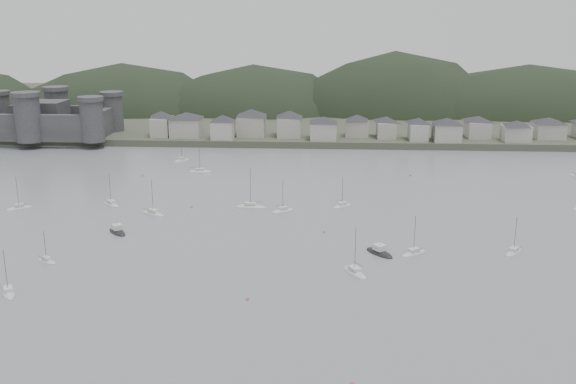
{
  "coord_description": "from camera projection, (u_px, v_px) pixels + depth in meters",
  "views": [
    {
      "loc": [
        11.0,
        -110.68,
        56.77
      ],
      "look_at": [
        0.0,
        75.0,
        6.0
      ],
      "focal_mm": 40.22,
      "sensor_mm": 36.0,
      "label": 1
    }
  ],
  "objects": [
    {
      "name": "forested_ridge",
      "position": [
        315.0,
        134.0,
        384.3
      ],
      "size": [
        851.55,
        103.94,
        102.57
      ],
      "color": "black",
      "rests_on": "ground"
    },
    {
      "name": "waterfront_town",
      "position": [
        413.0,
        126.0,
        293.56
      ],
      "size": [
        451.48,
        28.46,
        12.92
      ],
      "color": "#9F9C91",
      "rests_on": "far_shore_land"
    },
    {
      "name": "mooring_buoys",
      "position": [
        272.0,
        225.0,
        180.76
      ],
      "size": [
        99.23,
        142.17,
        0.7
      ],
      "color": "#B45B3C",
      "rests_on": "ground"
    },
    {
      "name": "far_shore_land",
      "position": [
        309.0,
        107.0,
        405.86
      ],
      "size": [
        900.0,
        250.0,
        3.0
      ],
      "primitive_type": "cube",
      "color": "#383D2D",
      "rests_on": "ground"
    },
    {
      "name": "ground",
      "position": [
        265.0,
        326.0,
        122.17
      ],
      "size": [
        900.0,
        900.0,
        0.0
      ],
      "primitive_type": "plane",
      "color": "slate",
      "rests_on": "ground"
    },
    {
      "name": "moored_fleet",
      "position": [
        238.0,
        222.0,
        183.51
      ],
      "size": [
        229.39,
        165.56,
        13.18
      ],
      "color": "beige",
      "rests_on": "ground"
    },
    {
      "name": "motor_launch_near",
      "position": [
        379.0,
        253.0,
        159.5
      ],
      "size": [
        8.02,
        9.04,
        4.12
      ],
      "rotation": [
        0.0,
        0.0,
        0.66
      ],
      "color": "black",
      "rests_on": "ground"
    },
    {
      "name": "castle",
      "position": [
        44.0,
        118.0,
        299.28
      ],
      "size": [
        66.0,
        43.0,
        20.0
      ],
      "color": "#333436",
      "rests_on": "far_shore_land"
    },
    {
      "name": "motor_launch_far",
      "position": [
        117.0,
        232.0,
        175.06
      ],
      "size": [
        7.74,
        8.45,
        4.01
      ],
      "rotation": [
        0.0,
        0.0,
        3.83
      ],
      "color": "black",
      "rests_on": "ground"
    }
  ]
}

